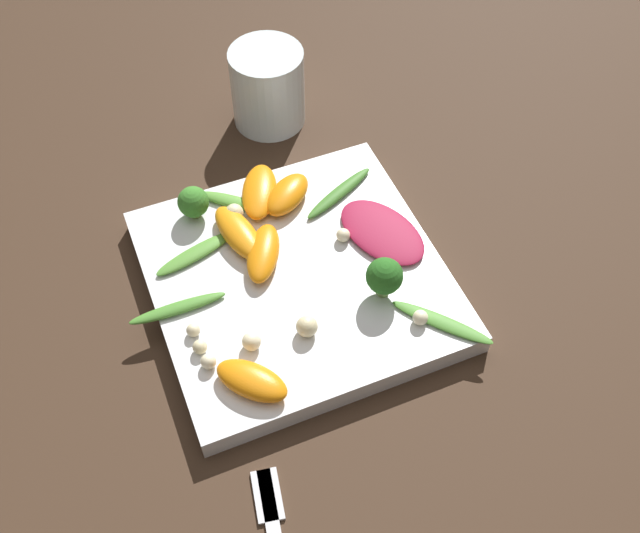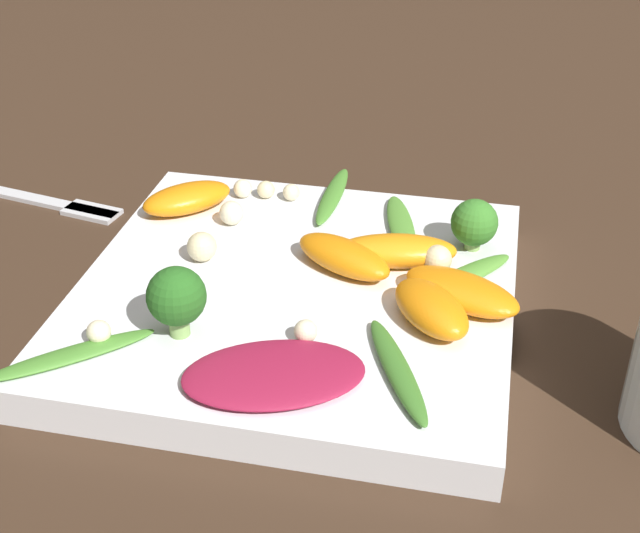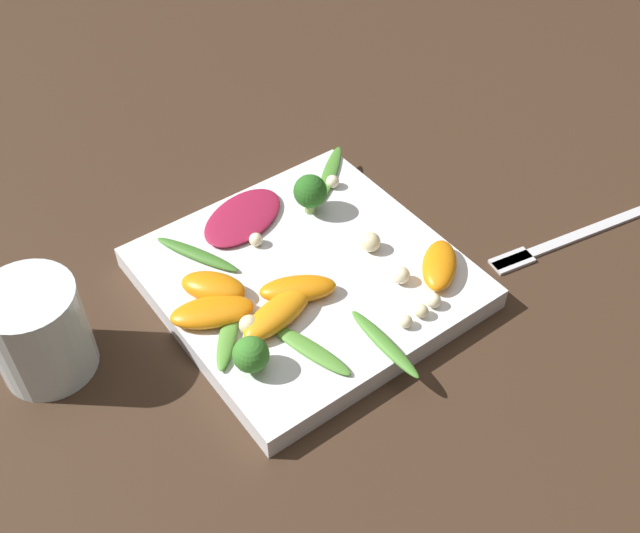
# 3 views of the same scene
# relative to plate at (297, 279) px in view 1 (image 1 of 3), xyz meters

# --- Properties ---
(ground_plane) EXTENTS (2.40, 2.40, 0.00)m
(ground_plane) POSITION_rel_plate_xyz_m (0.00, 0.00, -0.01)
(ground_plane) COLOR #382619
(plate) EXTENTS (0.26, 0.26, 0.02)m
(plate) POSITION_rel_plate_xyz_m (0.00, 0.00, 0.00)
(plate) COLOR white
(plate) RESTS_ON ground_plane
(drinking_glass) EXTENTS (0.08, 0.08, 0.09)m
(drinking_glass) POSITION_rel_plate_xyz_m (-0.06, -0.23, 0.03)
(drinking_glass) COLOR silver
(drinking_glass) RESTS_ON ground_plane
(radicchio_leaf_0) EXTENTS (0.09, 0.11, 0.01)m
(radicchio_leaf_0) POSITION_rel_plate_xyz_m (-0.09, -0.01, 0.02)
(radicchio_leaf_0) COLOR maroon
(radicchio_leaf_0) RESTS_ON plate
(orange_segment_0) EXTENTS (0.07, 0.06, 0.02)m
(orange_segment_0) POSITION_rel_plate_xyz_m (-0.02, -0.08, 0.02)
(orange_segment_0) COLOR orange
(orange_segment_0) RESTS_ON plate
(orange_segment_1) EXTENTS (0.04, 0.08, 0.02)m
(orange_segment_1) POSITION_rel_plate_xyz_m (0.04, -0.06, 0.02)
(orange_segment_1) COLOR orange
(orange_segment_1) RESTS_ON plate
(orange_segment_2) EXTENTS (0.06, 0.07, 0.02)m
(orange_segment_2) POSITION_rel_plate_xyz_m (0.02, -0.03, 0.02)
(orange_segment_2) COLOR orange
(orange_segment_2) RESTS_ON plate
(orange_segment_3) EXTENTS (0.06, 0.08, 0.02)m
(orange_segment_3) POSITION_rel_plate_xyz_m (0.00, -0.10, 0.02)
(orange_segment_3) COLOR orange
(orange_segment_3) RESTS_ON plate
(orange_segment_4) EXTENTS (0.07, 0.07, 0.02)m
(orange_segment_4) POSITION_rel_plate_xyz_m (0.08, 0.10, 0.02)
(orange_segment_4) COLOR orange
(orange_segment_4) RESTS_ON plate
(broccoli_floret_0) EXTENTS (0.03, 0.03, 0.04)m
(broccoli_floret_0) POSITION_rel_plate_xyz_m (-0.06, 0.05, 0.04)
(broccoli_floret_0) COLOR #84AD5B
(broccoli_floret_0) RESTS_ON plate
(broccoli_floret_1) EXTENTS (0.03, 0.03, 0.03)m
(broccoli_floret_1) POSITION_rel_plate_xyz_m (0.07, -0.10, 0.03)
(broccoli_floret_1) COLOR #7A9E51
(broccoli_floret_1) RESTS_ON plate
(arugula_sprig_0) EXTENTS (0.09, 0.05, 0.01)m
(arugula_sprig_0) POSITION_rel_plate_xyz_m (-0.07, -0.07, 0.01)
(arugula_sprig_0) COLOR #3D7528
(arugula_sprig_0) RESTS_ON plate
(arugula_sprig_1) EXTENTS (0.07, 0.06, 0.01)m
(arugula_sprig_1) POSITION_rel_plate_xyz_m (0.03, -0.10, 0.01)
(arugula_sprig_1) COLOR #518E33
(arugula_sprig_1) RESTS_ON plate
(arugula_sprig_2) EXTENTS (0.08, 0.04, 0.01)m
(arugula_sprig_2) POSITION_rel_plate_xyz_m (0.08, -0.05, 0.01)
(arugula_sprig_2) COLOR #518E33
(arugula_sprig_2) RESTS_ON plate
(arugula_sprig_3) EXTENTS (0.07, 0.08, 0.00)m
(arugula_sprig_3) POSITION_rel_plate_xyz_m (-0.10, 0.10, 0.01)
(arugula_sprig_3) COLOR #47842D
(arugula_sprig_3) RESTS_ON plate
(arugula_sprig_4) EXTENTS (0.09, 0.01, 0.01)m
(arugula_sprig_4) POSITION_rel_plate_xyz_m (0.11, -0.00, 0.01)
(arugula_sprig_4) COLOR #47842D
(arugula_sprig_4) RESTS_ON plate
(macadamia_nut_0) EXTENTS (0.02, 0.02, 0.02)m
(macadamia_nut_0) POSITION_rel_plate_xyz_m (0.02, 0.06, 0.02)
(macadamia_nut_0) COLOR beige
(macadamia_nut_0) RESTS_ON plate
(macadamia_nut_1) EXTENTS (0.01, 0.01, 0.01)m
(macadamia_nut_1) POSITION_rel_plate_xyz_m (-0.05, -0.02, 0.02)
(macadamia_nut_1) COLOR beige
(macadamia_nut_1) RESTS_ON plate
(macadamia_nut_2) EXTENTS (0.01, 0.01, 0.01)m
(macadamia_nut_2) POSITION_rel_plate_xyz_m (0.10, 0.06, 0.02)
(macadamia_nut_2) COLOR beige
(macadamia_nut_2) RESTS_ON plate
(macadamia_nut_3) EXTENTS (0.01, 0.01, 0.01)m
(macadamia_nut_3) POSITION_rel_plate_xyz_m (-0.08, 0.09, 0.02)
(macadamia_nut_3) COLOR beige
(macadamia_nut_3) RESTS_ON plate
(macadamia_nut_4) EXTENTS (0.01, 0.01, 0.01)m
(macadamia_nut_4) POSITION_rel_plate_xyz_m (0.11, 0.05, 0.02)
(macadamia_nut_4) COLOR beige
(macadamia_nut_4) RESTS_ON plate
(macadamia_nut_5) EXTENTS (0.01, 0.01, 0.01)m
(macadamia_nut_5) POSITION_rel_plate_xyz_m (0.11, 0.03, 0.02)
(macadamia_nut_5) COLOR beige
(macadamia_nut_5) RESTS_ON plate
(macadamia_nut_6) EXTENTS (0.02, 0.02, 0.02)m
(macadamia_nut_6) POSITION_rel_plate_xyz_m (0.06, 0.06, 0.02)
(macadamia_nut_6) COLOR beige
(macadamia_nut_6) RESTS_ON plate
(macadamia_nut_7) EXTENTS (0.02, 0.02, 0.02)m
(macadamia_nut_7) POSITION_rel_plate_xyz_m (0.03, -0.08, 0.02)
(macadamia_nut_7) COLOR beige
(macadamia_nut_7) RESTS_ON plate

